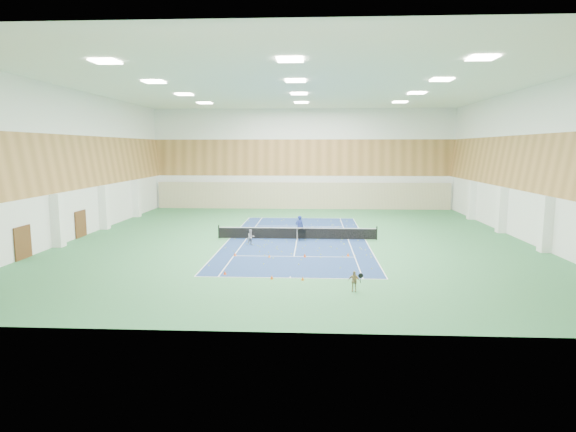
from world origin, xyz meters
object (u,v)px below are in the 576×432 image
Objects in this scene: child_court at (251,237)px; child_apron at (354,281)px; coach at (299,227)px; ball_cart at (301,235)px; tennis_net at (297,232)px.

child_court is 1.12× the size of child_apron.
coach reaches higher than child_court.
ball_cart is at bearing 82.12° from coach.
coach is at bearing 74.95° from tennis_net.
child_court is 1.27× the size of ball_cart.
coach is 15.17m from child_apron.
ball_cart is (3.78, 1.98, -0.13)m from child_court.
child_court is at bearing -172.63° from ball_cart.
coach is (0.16, 0.60, 0.37)m from tennis_net.
tennis_net is 13.55× the size of ball_cart.
child_apron is at bearing 85.19° from coach.
tennis_net reaches higher than ball_cart.
tennis_net is 6.96× the size of coach.
child_court is 13.49m from child_apron.
ball_cart is (0.20, -1.20, -0.45)m from coach.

